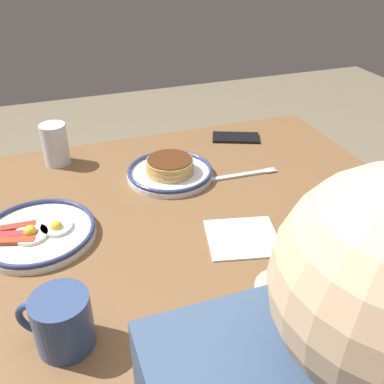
# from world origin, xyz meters

# --- Properties ---
(dining_table) EXTENTS (1.19, 0.87, 0.74)m
(dining_table) POSITION_xyz_m (0.00, 0.00, 0.64)
(dining_table) COLOR brown
(dining_table) RESTS_ON ground_plane
(plate_near_main) EXTENTS (0.24, 0.24, 0.04)m
(plate_near_main) POSITION_xyz_m (0.29, -0.00, 0.75)
(plate_near_main) COLOR white
(plate_near_main) RESTS_ON dining_table
(plate_center_pancakes) EXTENTS (0.23, 0.23, 0.05)m
(plate_center_pancakes) POSITION_xyz_m (-0.06, -0.16, 0.76)
(plate_center_pancakes) COLOR silver
(plate_center_pancakes) RESTS_ON dining_table
(coffee_mug) EXTENTS (0.12, 0.09, 0.10)m
(coffee_mug) POSITION_xyz_m (0.26, 0.30, 0.79)
(coffee_mug) COLOR #334772
(coffee_mug) RESTS_ON dining_table
(drinking_glass) EXTENTS (0.07, 0.07, 0.11)m
(drinking_glass) POSITION_xyz_m (0.22, -0.34, 0.79)
(drinking_glass) COLOR silver
(drinking_glass) RESTS_ON dining_table
(cell_phone) EXTENTS (0.16, 0.12, 0.01)m
(cell_phone) POSITION_xyz_m (-0.32, -0.32, 0.74)
(cell_phone) COLOR black
(cell_phone) RESTS_ON dining_table
(paper_napkin) EXTENTS (0.18, 0.17, 0.00)m
(paper_napkin) POSITION_xyz_m (-0.13, 0.15, 0.74)
(paper_napkin) COLOR white
(paper_napkin) RESTS_ON dining_table
(fork_near) EXTENTS (0.19, 0.02, 0.01)m
(fork_near) POSITION_xyz_m (-0.25, -0.10, 0.74)
(fork_near) COLOR silver
(fork_near) RESTS_ON dining_table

